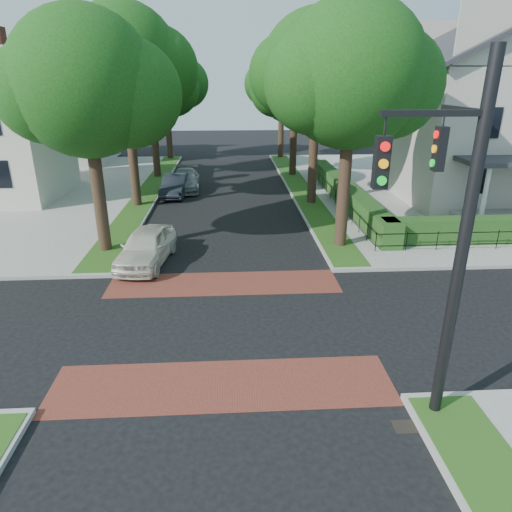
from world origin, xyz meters
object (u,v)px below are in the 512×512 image
at_px(parked_car_middle, 175,185).
at_px(traffic_signal, 452,225).
at_px(parked_car_rear, 185,180).
at_px(parked_car_front, 146,246).

bearing_deg(parked_car_middle, traffic_signal, -66.56).
distance_m(traffic_signal, parked_car_middle, 24.08).
xyz_separation_m(traffic_signal, parked_car_rear, (-7.75, 24.01, -4.00)).
bearing_deg(parked_car_front, traffic_signal, -42.51).
height_order(traffic_signal, parked_car_rear, traffic_signal).
distance_m(parked_car_front, parked_car_rear, 14.07).
relative_size(parked_car_front, parked_car_rear, 0.93).
distance_m(parked_car_front, parked_car_middle, 12.30).
distance_m(traffic_signal, parked_car_front, 13.50).
height_order(parked_car_front, parked_car_rear, parked_car_front).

